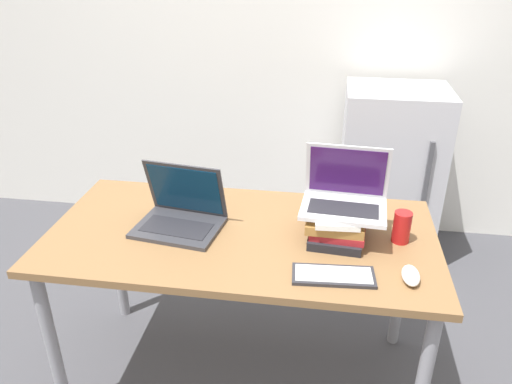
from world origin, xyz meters
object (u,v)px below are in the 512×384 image
at_px(mouse, 411,275).
at_px(laptop_on_books, 345,196).
at_px(laptop_left, 181,214).
at_px(wireless_keyboard, 333,275).
at_px(soda_can, 402,227).
at_px(book_stack, 337,222).
at_px(mini_fridge, 389,176).

bearing_deg(mouse, laptop_on_books, 130.76).
height_order(laptop_left, wireless_keyboard, laptop_left).
relative_size(laptop_left, soda_can, 2.91).
xyz_separation_m(book_stack, wireless_keyboard, (-0.01, -0.27, -0.05)).
height_order(laptop_on_books, mini_fridge, laptop_on_books).
bearing_deg(mouse, laptop_left, 164.84).
bearing_deg(mouse, mini_fridge, 87.07).
bearing_deg(soda_can, laptop_on_books, 175.11).
distance_m(wireless_keyboard, mouse, 0.25).
xyz_separation_m(laptop_left, mini_fridge, (0.92, 1.11, -0.28)).
bearing_deg(mini_fridge, laptop_on_books, -105.25).
relative_size(laptop_left, wireless_keyboard, 1.25).
bearing_deg(laptop_left, book_stack, 1.67).
bearing_deg(book_stack, mini_fridge, 73.88).
relative_size(book_stack, soda_can, 2.42).
xyz_separation_m(laptop_left, book_stack, (0.61, 0.02, 0.01)).
distance_m(laptop_on_books, mini_fridge, 1.19).
height_order(book_stack, laptop_on_books, laptop_on_books).
bearing_deg(mouse, wireless_keyboard, -174.98).
height_order(book_stack, mini_fridge, mini_fridge).
height_order(book_stack, mouse, book_stack).
distance_m(laptop_on_books, mouse, 0.38).
relative_size(laptop_on_books, soda_can, 2.66).
height_order(laptop_left, mini_fridge, mini_fridge).
distance_m(laptop_left, mini_fridge, 1.47).
bearing_deg(laptop_left, laptop_on_books, 2.83).
bearing_deg(laptop_on_books, laptop_left, -177.17).
bearing_deg(mouse, soda_can, 92.01).
distance_m(book_stack, wireless_keyboard, 0.28).
distance_m(mouse, soda_can, 0.25).
height_order(mouse, soda_can, soda_can).
height_order(soda_can, mini_fridge, mini_fridge).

